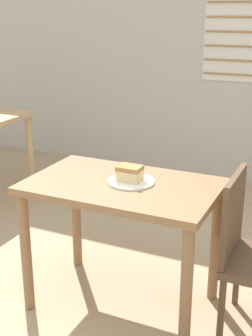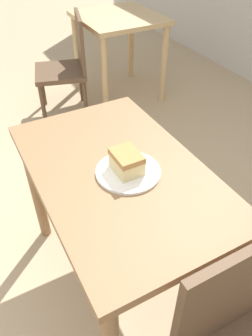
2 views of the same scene
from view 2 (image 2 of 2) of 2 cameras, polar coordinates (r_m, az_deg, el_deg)
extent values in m
cube|color=olive|center=(1.35, -1.35, -0.75)|extent=(1.04, 0.65, 0.04)
cylinder|color=olive|center=(1.88, -15.38, -3.83)|extent=(0.06, 0.06, 0.73)
cylinder|color=olive|center=(2.01, -0.31, 1.22)|extent=(0.06, 0.06, 0.73)
cylinder|color=olive|center=(1.53, 17.55, -18.91)|extent=(0.06, 0.06, 0.73)
cube|color=tan|center=(3.28, -1.28, 24.71)|extent=(0.76, 0.73, 0.04)
cylinder|color=tan|center=(3.57, -8.48, 19.08)|extent=(0.06, 0.06, 0.73)
cylinder|color=tan|center=(3.01, -3.69, 15.30)|extent=(0.06, 0.06, 0.73)
cylinder|color=tan|center=(3.81, 0.86, 20.86)|extent=(0.06, 0.06, 0.73)
cylinder|color=tan|center=(3.29, 6.66, 17.39)|extent=(0.06, 0.06, 0.73)
cylinder|color=brown|center=(1.64, 19.73, -25.52)|extent=(0.04, 0.04, 0.38)
cube|color=brown|center=(1.16, 17.48, -20.37)|extent=(0.03, 0.41, 0.45)
cube|color=brown|center=(3.09, -11.40, 16.09)|extent=(0.54, 0.54, 0.04)
cylinder|color=brown|center=(3.36, -14.36, 13.59)|extent=(0.04, 0.04, 0.38)
cylinder|color=brown|center=(3.02, -14.26, 10.53)|extent=(0.04, 0.04, 0.38)
cylinder|color=brown|center=(3.36, -7.83, 14.47)|extent=(0.04, 0.04, 0.38)
cylinder|color=brown|center=(3.02, -7.09, 11.49)|extent=(0.04, 0.04, 0.38)
cube|color=brown|center=(3.01, -7.96, 20.86)|extent=(0.40, 0.14, 0.45)
cylinder|color=white|center=(1.31, 0.38, -0.63)|extent=(0.26, 0.26, 0.01)
cube|color=beige|center=(1.29, 0.11, 0.67)|extent=(0.13, 0.10, 0.06)
cube|color=#B27F47|center=(1.26, 0.11, 2.16)|extent=(0.13, 0.10, 0.02)
camera|label=1|loc=(1.71, -116.40, -18.93)|focal=50.00mm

